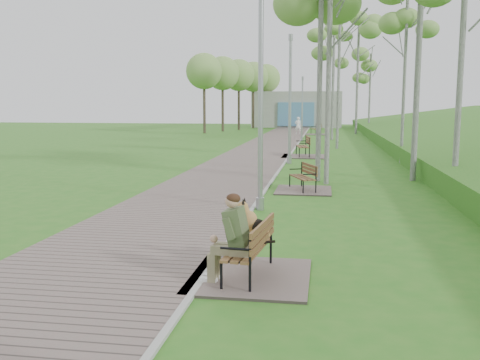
# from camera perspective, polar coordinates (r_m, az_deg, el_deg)

# --- Properties ---
(ground) EXTENTS (120.00, 120.00, 0.00)m
(ground) POSITION_cam_1_polar(r_m,az_deg,el_deg) (11.58, 0.15, -4.85)
(ground) COLOR #2A6B1C
(ground) RESTS_ON ground
(walkway) EXTENTS (3.50, 67.00, 0.04)m
(walkway) POSITION_cam_1_polar(r_m,az_deg,el_deg) (32.94, 2.94, 3.60)
(walkway) COLOR #6B5D57
(walkway) RESTS_ON ground
(kerb) EXTENTS (0.10, 67.00, 0.05)m
(kerb) POSITION_cam_1_polar(r_m,az_deg,el_deg) (32.80, 5.98, 3.56)
(kerb) COLOR #999993
(kerb) RESTS_ON ground
(building_north) EXTENTS (10.00, 5.20, 4.00)m
(building_north) POSITION_cam_1_polar(r_m,az_deg,el_deg) (62.21, 6.11, 7.49)
(building_north) COLOR #9E9E99
(building_north) RESTS_ON ground
(bench_main) EXTENTS (1.77, 1.96, 1.54)m
(bench_main) POSITION_cam_1_polar(r_m,az_deg,el_deg) (8.03, 0.42, -7.53)
(bench_main) COLOR #6B5D57
(bench_main) RESTS_ON ground
(bench_second) EXTENTS (1.66, 1.84, 1.02)m
(bench_second) POSITION_cam_1_polar(r_m,az_deg,el_deg) (16.19, 6.68, -0.51)
(bench_second) COLOR #6B5D57
(bench_second) RESTS_ON ground
(bench_third) EXTENTS (2.06, 2.29, 1.27)m
(bench_third) POSITION_cam_1_polar(r_m,az_deg,el_deg) (26.76, 6.70, 2.99)
(bench_third) COLOR #6B5D57
(bench_third) RESTS_ON ground
(bench_far) EXTENTS (1.90, 2.11, 1.16)m
(bench_far) POSITION_cam_1_polar(r_m,az_deg,el_deg) (46.50, 8.11, 5.08)
(bench_far) COLOR #6B5D57
(bench_far) RESTS_ON ground
(lamp_post_near) EXTENTS (0.21, 0.21, 5.33)m
(lamp_post_near) POSITION_cam_1_polar(r_m,az_deg,el_deg) (12.99, 2.21, 7.63)
(lamp_post_near) COLOR #979A9F
(lamp_post_near) RESTS_ON ground
(lamp_post_second) EXTENTS (0.21, 0.21, 5.56)m
(lamp_post_second) POSITION_cam_1_polar(r_m,az_deg,el_deg) (23.50, 5.34, 8.07)
(lamp_post_second) COLOR #979A9F
(lamp_post_second) RESTS_ON ground
(lamp_post_third) EXTENTS (0.18, 0.18, 4.54)m
(lamp_post_third) POSITION_cam_1_polar(r_m,az_deg,el_deg) (38.75, 6.65, 7.34)
(lamp_post_third) COLOR #979A9F
(lamp_post_third) RESTS_ON ground
(pedestrian_near) EXTENTS (0.59, 0.41, 1.52)m
(pedestrian_near) POSITION_cam_1_polar(r_m,az_deg,el_deg) (46.46, 6.22, 5.78)
(pedestrian_near) COLOR white
(pedestrian_near) RESTS_ON ground
(birch_mid_b) EXTENTS (2.34, 2.34, 8.49)m
(birch_mid_b) POSITION_cam_1_polar(r_m,az_deg,el_deg) (24.94, 17.42, 17.13)
(birch_mid_b) COLOR silver
(birch_mid_b) RESTS_ON ground
(birch_mid_c) EXTENTS (2.60, 2.60, 8.97)m
(birch_mid_c) POSITION_cam_1_polar(r_m,az_deg,el_deg) (32.12, 10.62, 15.92)
(birch_mid_c) COLOR silver
(birch_mid_c) RESTS_ON ground
(birch_far_b) EXTENTS (2.96, 2.96, 10.08)m
(birch_far_b) POSITION_cam_1_polar(r_m,az_deg,el_deg) (40.02, 10.03, 15.62)
(birch_far_b) COLOR silver
(birch_far_b) RESTS_ON ground
(birch_far_c) EXTENTS (2.89, 2.89, 9.64)m
(birch_far_c) POSITION_cam_1_polar(r_m,az_deg,el_deg) (48.22, 12.52, 13.83)
(birch_far_c) COLOR silver
(birch_far_c) RESTS_ON ground
(birch_distant_b) EXTENTS (2.43, 2.43, 7.56)m
(birch_distant_b) POSITION_cam_1_polar(r_m,az_deg,el_deg) (52.38, 13.76, 11.52)
(birch_distant_b) COLOR silver
(birch_distant_b) RESTS_ON ground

